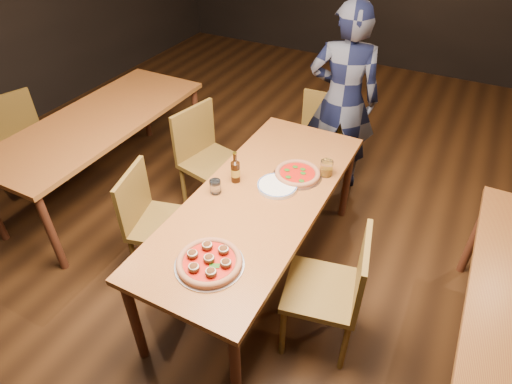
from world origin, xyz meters
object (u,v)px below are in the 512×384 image
at_px(pizza_meatball, 209,262).
at_px(plate_stack, 277,186).
at_px(chair_main_sw, 213,163).
at_px(chair_main_e, 322,289).
at_px(table_main, 259,205).
at_px(amber_glass, 326,168).
at_px(diner, 343,100).
at_px(chair_nbr_left, 27,142).
at_px(water_glass, 215,187).
at_px(table_left, 99,126).
at_px(chair_end, 316,144).
at_px(beer_bottle, 235,171).
at_px(pizza_margherita, 297,174).
at_px(chair_main_nw, 164,224).

height_order(pizza_meatball, plate_stack, pizza_meatball).
xyz_separation_m(chair_main_sw, chair_main_e, (1.27, -0.82, -0.02)).
xyz_separation_m(table_main, amber_glass, (0.30, 0.43, 0.13)).
bearing_deg(chair_main_sw, amber_glass, -83.20).
bearing_deg(plate_stack, diner, 88.82).
bearing_deg(plate_stack, pizza_meatball, -92.39).
bearing_deg(table_main, chair_nbr_left, 178.51).
xyz_separation_m(pizza_meatball, diner, (0.06, 2.06, 0.06)).
height_order(chair_main_sw, water_glass, chair_main_sw).
distance_m(pizza_meatball, diner, 2.06).
xyz_separation_m(table_left, diner, (1.79, 1.10, 0.16)).
relative_size(table_left, chair_main_e, 2.14).
distance_m(chair_main_sw, diner, 1.24).
bearing_deg(chair_end, table_left, -153.58).
bearing_deg(table_left, chair_end, 29.38).
relative_size(table_left, chair_nbr_left, 2.26).
height_order(beer_bottle, diner, diner).
bearing_deg(pizza_margherita, chair_main_sw, 166.56).
bearing_deg(diner, table_main, 72.31).
distance_m(pizza_margherita, diner, 1.09).
relative_size(water_glass, diner, 0.06).
bearing_deg(table_left, beer_bottle, -8.74).
bearing_deg(beer_bottle, pizza_margherita, 34.92).
distance_m(table_left, chair_nbr_left, 0.79).
bearing_deg(diner, beer_bottle, 62.87).
height_order(plate_stack, amber_glass, amber_glass).
relative_size(chair_nbr_left, water_glass, 9.44).
bearing_deg(pizza_meatball, chair_end, 92.48).
bearing_deg(pizza_meatball, water_glass, 118.72).
distance_m(chair_end, pizza_margherita, 0.98).
height_order(table_main, chair_nbr_left, chair_nbr_left).
bearing_deg(pizza_margherita, chair_end, 101.43).
height_order(table_left, chair_main_sw, chair_main_sw).
distance_m(chair_main_e, chair_end, 1.65).
relative_size(table_main, chair_main_sw, 2.07).
height_order(chair_end, amber_glass, chair_end).
bearing_deg(diner, amber_glass, 88.14).
xyz_separation_m(chair_main_nw, plate_stack, (0.69, 0.40, 0.31)).
distance_m(water_glass, diner, 1.54).
relative_size(chair_main_e, pizza_margherita, 2.75).
xyz_separation_m(chair_main_e, water_glass, (-0.85, 0.21, 0.33)).
height_order(chair_nbr_left, pizza_meatball, chair_nbr_left).
relative_size(table_main, beer_bottle, 8.90).
bearing_deg(pizza_meatball, chair_main_e, 32.94).
bearing_deg(table_left, chair_main_nw, -27.57).
bearing_deg(pizza_meatball, diner, 88.35).
relative_size(pizza_margherita, amber_glass, 3.05).
distance_m(beer_bottle, amber_glass, 0.63).
relative_size(pizza_margherita, diner, 0.20).
height_order(table_left, chair_main_nw, chair_main_nw).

